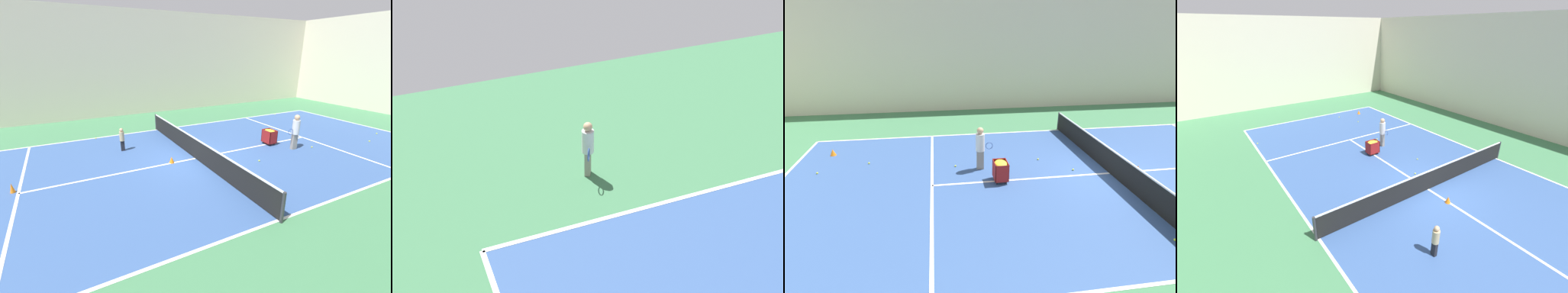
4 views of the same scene
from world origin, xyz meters
TOP-DOWN VIEW (x-y plane):
  - line_baseline_near at (0.00, -12.22)m, footprint 10.27×0.10m
  - player_near_baseline at (2.48, -13.71)m, footprint 0.35×0.60m

SIDE VIEW (x-z plane):
  - line_baseline_near at x=0.00m, z-range 0.00..0.01m
  - player_near_baseline at x=2.48m, z-range 0.09..1.38m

